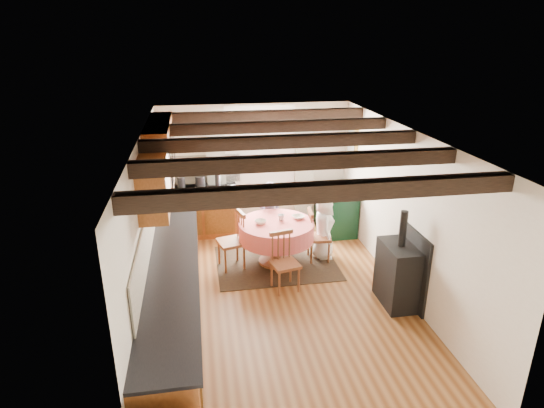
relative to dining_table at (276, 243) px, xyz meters
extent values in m
cube|color=brown|center=(-0.11, -1.02, -0.37)|extent=(3.60, 5.50, 0.00)
cube|color=white|center=(-0.11, -1.02, 2.03)|extent=(3.60, 5.50, 0.00)
cube|color=silver|center=(-0.11, 1.73, 0.83)|extent=(3.60, 0.00, 2.40)
cube|color=silver|center=(-0.11, -3.77, 0.83)|extent=(3.60, 0.00, 2.40)
cube|color=silver|center=(-1.91, -1.02, 0.83)|extent=(0.00, 5.50, 2.40)
cube|color=silver|center=(1.69, -1.02, 0.83)|extent=(0.00, 5.50, 2.40)
cube|color=black|center=(-0.11, -3.02, 1.94)|extent=(3.60, 0.16, 0.16)
cube|color=black|center=(-0.11, -2.02, 1.94)|extent=(3.60, 0.16, 0.16)
cube|color=black|center=(-0.11, -1.02, 1.94)|extent=(3.60, 0.16, 0.16)
cube|color=black|center=(-0.11, -0.02, 1.94)|extent=(3.60, 0.16, 0.16)
cube|color=black|center=(-0.11, 0.98, 1.94)|extent=(3.60, 0.16, 0.16)
cube|color=beige|center=(-1.89, -0.72, 0.83)|extent=(0.02, 4.50, 0.55)
cube|color=beige|center=(-1.11, 1.71, 0.83)|extent=(1.40, 0.02, 0.55)
cube|color=#9A5422|center=(-1.61, -1.02, 0.07)|extent=(0.60, 5.30, 0.88)
cube|color=#9A5422|center=(-1.16, 1.43, 0.07)|extent=(1.30, 0.60, 0.88)
cube|color=black|center=(-1.59, -1.02, 0.53)|extent=(0.64, 5.30, 0.04)
cube|color=black|center=(-1.16, 1.41, 0.53)|extent=(1.30, 0.64, 0.04)
cube|color=#9A5422|center=(-1.74, 0.18, 1.58)|extent=(0.34, 1.80, 0.90)
cube|color=#9A5422|center=(-1.74, -1.32, 1.53)|extent=(0.34, 0.90, 0.70)
cube|color=white|center=(-0.01, 1.71, 1.23)|extent=(1.34, 0.03, 1.54)
cube|color=white|center=(-0.01, 1.72, 1.23)|extent=(1.20, 0.01, 1.40)
cube|color=beige|center=(-0.86, 1.63, 0.73)|extent=(0.35, 0.10, 2.10)
cube|color=beige|center=(0.84, 1.63, 0.73)|extent=(0.35, 0.10, 2.10)
cylinder|color=black|center=(-0.01, 1.63, 1.83)|extent=(2.00, 0.03, 0.03)
cube|color=gold|center=(1.66, 1.28, 1.33)|extent=(0.04, 0.50, 0.60)
cylinder|color=silver|center=(0.94, 1.70, 1.33)|extent=(0.30, 0.02, 0.30)
cube|color=#362A19|center=(0.00, 0.00, -0.36)|extent=(1.97, 1.53, 0.01)
imported|color=slate|center=(0.00, 0.73, 0.23)|extent=(0.50, 0.40, 1.20)
imported|color=white|center=(0.83, 0.09, 0.19)|extent=(0.40, 0.58, 1.13)
imported|color=silver|center=(0.39, 0.11, 0.40)|extent=(0.24, 0.24, 0.05)
imported|color=silver|center=(-0.26, -0.01, 0.40)|extent=(0.26, 0.26, 0.06)
imported|color=silver|center=(0.09, 0.08, 0.42)|extent=(0.15, 0.15, 0.10)
cylinder|color=#262628|center=(-1.52, 1.42, 0.67)|extent=(0.14, 0.14, 0.24)
cylinder|color=#262628|center=(-1.17, 1.51, 0.65)|extent=(0.18, 0.18, 0.20)
cylinder|color=#262628|center=(-0.85, 1.40, 0.69)|extent=(0.10, 0.10, 0.27)
camera|label=1|loc=(-1.21, -6.72, 3.27)|focal=30.25mm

